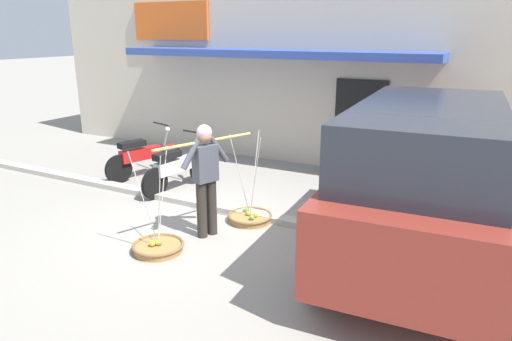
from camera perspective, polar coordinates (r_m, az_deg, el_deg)
ground_plane at (r=7.29m, az=-5.12°, el=-7.18°), size 90.00×90.00×0.00m
sidewalk_curb at (r=7.82m, az=-2.35°, el=-5.02°), size 20.00×0.24×0.10m
fruit_vendor at (r=6.74m, az=-6.24°, el=-0.34°), size 0.67×1.56×1.70m
fruit_basket_left_side at (r=7.52m, az=-0.75°, el=-5.75°), size 0.72×0.72×1.45m
fruit_basket_right_side at (r=6.68m, az=-11.99°, el=-9.16°), size 0.72×0.72×1.45m
motorcycle_nearest_shop at (r=9.95m, az=-13.75°, el=1.75°), size 0.70×1.76×1.09m
motorcycle_second_in_row at (r=8.96m, az=-9.69°, el=0.35°), size 0.54×1.81×1.09m
parked_truck at (r=6.41m, az=20.13°, el=-0.78°), size 2.37×4.90×2.10m
storefront_building at (r=12.97m, az=7.53°, el=12.89°), size 13.00×6.00×4.20m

